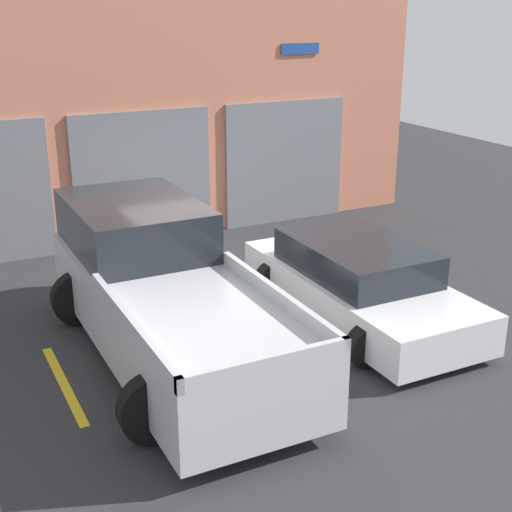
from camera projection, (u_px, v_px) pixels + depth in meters
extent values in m
plane|color=#2D2D30|center=(213.00, 288.00, 12.20)|extent=(28.00, 28.00, 0.00)
cube|color=#D17A5B|center=(145.00, 121.00, 14.18)|extent=(12.20, 0.60, 4.74)
cube|color=slate|center=(143.00, 178.00, 14.16)|extent=(2.83, 0.08, 2.64)
cube|color=slate|center=(285.00, 162.00, 15.53)|extent=(2.83, 0.08, 2.64)
cube|color=#1E4799|center=(300.00, 49.00, 14.87)|extent=(0.90, 0.03, 0.22)
cube|color=silver|center=(172.00, 313.00, 9.54)|extent=(1.94, 5.55, 0.92)
cube|color=#1E2328|center=(134.00, 225.00, 10.55)|extent=(1.78, 2.50, 0.73)
cube|color=silver|center=(131.00, 325.00, 7.91)|extent=(0.08, 3.05, 0.18)
cube|color=silver|center=(278.00, 296.00, 8.70)|extent=(0.08, 3.05, 0.18)
cube|color=silver|center=(267.00, 364.00, 7.06)|extent=(1.94, 0.08, 0.18)
cylinder|color=black|center=(79.00, 298.00, 10.71)|extent=(0.83, 0.22, 0.83)
cylinder|color=black|center=(186.00, 279.00, 11.44)|extent=(0.83, 0.22, 0.83)
cylinder|color=black|center=(155.00, 408.00, 7.82)|extent=(0.83, 0.22, 0.83)
cylinder|color=black|center=(291.00, 373.00, 8.55)|extent=(0.83, 0.22, 0.83)
cube|color=white|center=(358.00, 292.00, 10.90)|extent=(1.76, 4.32, 0.59)
cube|color=#1E2328|center=(356.00, 257.00, 10.81)|extent=(1.55, 2.38, 0.49)
cylinder|color=black|center=(273.00, 279.00, 11.75)|extent=(0.60, 0.22, 0.60)
cylinder|color=black|center=(351.00, 265.00, 12.40)|extent=(0.60, 0.22, 0.60)
cylinder|color=black|center=(367.00, 346.00, 9.49)|extent=(0.60, 0.22, 0.60)
cylinder|color=black|center=(457.00, 323.00, 10.15)|extent=(0.60, 0.22, 0.60)
cube|color=gold|center=(64.00, 384.00, 9.13)|extent=(0.12, 2.20, 0.01)
cube|color=gold|center=(271.00, 337.00, 10.41)|extent=(0.12, 2.20, 0.01)
cube|color=gold|center=(433.00, 300.00, 11.69)|extent=(0.12, 2.20, 0.01)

